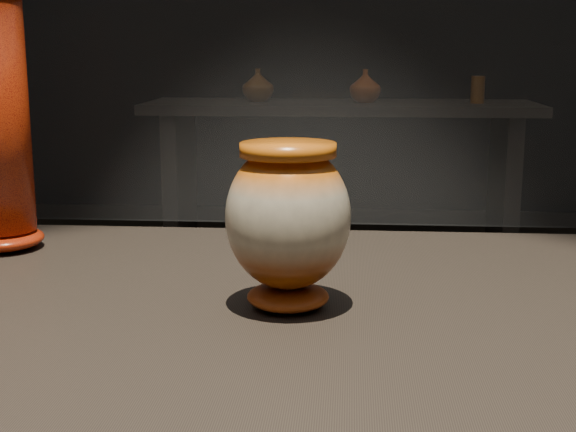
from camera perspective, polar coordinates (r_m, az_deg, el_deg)
name	(u,v)px	position (r m, az deg, el deg)	size (l,w,h in m)	color
main_vase	(288,219)	(0.87, 0.00, -0.21)	(0.17, 0.17, 0.18)	#78320A
back_shelf	(340,153)	(4.20, 3.69, 4.49)	(2.00, 0.60, 0.90)	black
back_vase_left	(258,85)	(4.20, -2.15, 9.28)	(0.16, 0.16, 0.17)	#8B4C14
back_vase_mid	(365,86)	(4.15, 5.51, 9.18)	(0.16, 0.16, 0.17)	#78320A
back_vase_right	(478,90)	(4.18, 13.34, 8.73)	(0.07, 0.07, 0.14)	#8B4C14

